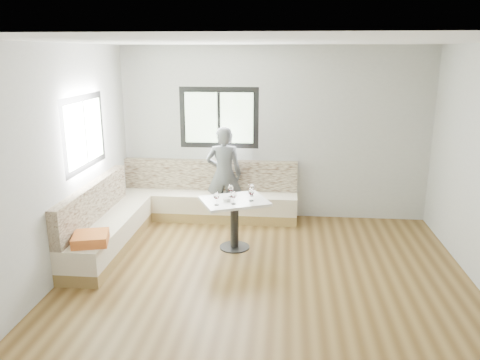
# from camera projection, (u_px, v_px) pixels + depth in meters

# --- Properties ---
(room) EXTENTS (5.01, 5.01, 2.81)m
(room) POSITION_uv_depth(u_px,v_px,m) (261.00, 169.00, 5.30)
(room) COLOR brown
(room) RESTS_ON ground
(banquette) EXTENTS (2.90, 2.80, 0.95)m
(banquette) POSITION_uv_depth(u_px,v_px,m) (168.00, 210.00, 7.20)
(banquette) COLOR olive
(banquette) RESTS_ON ground
(table) EXTENTS (1.07, 0.98, 0.71)m
(table) POSITION_uv_depth(u_px,v_px,m) (234.00, 212.00, 6.51)
(table) COLOR black
(table) RESTS_ON ground
(person) EXTENTS (0.60, 0.41, 1.57)m
(person) POSITION_uv_depth(u_px,v_px,m) (224.00, 174.00, 7.53)
(person) COLOR #484A4D
(person) RESTS_ON ground
(olive_ramekin) EXTENTS (0.11, 0.11, 0.04)m
(olive_ramekin) POSITION_uv_depth(u_px,v_px,m) (227.00, 200.00, 6.41)
(olive_ramekin) COLOR white
(olive_ramekin) RESTS_ON table
(wine_glass_a) EXTENTS (0.08, 0.08, 0.18)m
(wine_glass_a) POSITION_uv_depth(u_px,v_px,m) (216.00, 196.00, 6.21)
(wine_glass_a) COLOR white
(wine_glass_a) RESTS_ON table
(wine_glass_b) EXTENTS (0.08, 0.08, 0.18)m
(wine_glass_b) POSITION_uv_depth(u_px,v_px,m) (234.00, 195.00, 6.26)
(wine_glass_b) COLOR white
(wine_glass_b) RESTS_ON table
(wine_glass_c) EXTENTS (0.08, 0.08, 0.18)m
(wine_glass_c) POSITION_uv_depth(u_px,v_px,m) (251.00, 192.00, 6.39)
(wine_glass_c) COLOR white
(wine_glass_c) RESTS_ON table
(wine_glass_d) EXTENTS (0.08, 0.08, 0.18)m
(wine_glass_d) POSITION_uv_depth(u_px,v_px,m) (231.00, 188.00, 6.56)
(wine_glass_d) COLOR white
(wine_glass_d) RESTS_ON table
(wine_glass_e) EXTENTS (0.08, 0.08, 0.18)m
(wine_glass_e) POSITION_uv_depth(u_px,v_px,m) (252.00, 187.00, 6.61)
(wine_glass_e) COLOR white
(wine_glass_e) RESTS_ON table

